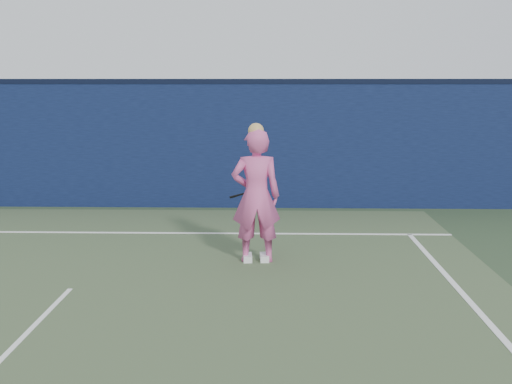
{
  "coord_description": "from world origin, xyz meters",
  "views": [
    {
      "loc": [
        2.5,
        -6.54,
        2.53
      ],
      "look_at": [
        2.26,
        2.35,
        1.01
      ],
      "focal_mm": 45.0,
      "sensor_mm": 36.0,
      "label": 1
    }
  ],
  "objects": [
    {
      "name": "court_lines",
      "position": [
        0.0,
        -0.33,
        0.01
      ],
      "size": [
        11.0,
        12.04,
        0.01
      ],
      "color": "white",
      "rests_on": "court_surface"
    },
    {
      "name": "racket",
      "position": [
        2.22,
        2.76,
        0.94
      ],
      "size": [
        0.54,
        0.12,
        0.29
      ],
      "rotation": [
        0.0,
        0.0,
        -0.15
      ],
      "color": "black",
      "rests_on": "ground"
    },
    {
      "name": "wall_cap",
      "position": [
        0.0,
        6.5,
        2.55
      ],
      "size": [
        24.0,
        0.42,
        0.1
      ],
      "primitive_type": "cube",
      "color": "black",
      "rests_on": "backstop_wall"
    },
    {
      "name": "player",
      "position": [
        2.26,
        2.35,
        0.95
      ],
      "size": [
        0.72,
        0.5,
        1.98
      ],
      "rotation": [
        0.0,
        0.0,
        3.21
      ],
      "color": "#D55295",
      "rests_on": "ground"
    },
    {
      "name": "ground",
      "position": [
        0.0,
        0.0,
        0.0
      ],
      "size": [
        80.0,
        80.0,
        0.0
      ],
      "primitive_type": "plane",
      "color": "#2C4027",
      "rests_on": "ground"
    },
    {
      "name": "backstop_wall",
      "position": [
        0.0,
        6.5,
        1.25
      ],
      "size": [
        24.0,
        0.4,
        2.5
      ],
      "primitive_type": "cube",
      "color": "black",
      "rests_on": "ground"
    }
  ]
}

